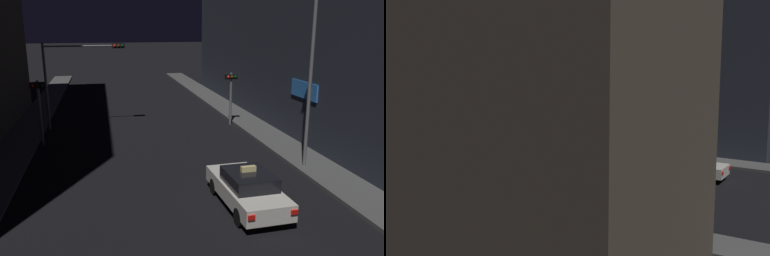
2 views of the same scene
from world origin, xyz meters
TOP-DOWN VIEW (x-y plane):
  - sidewalk_left at (-7.22, 23.88)m, footprint 2.11×51.76m
  - sidewalk_right at (7.22, 23.88)m, footprint 2.11×51.76m
  - taxi at (2.55, 8.85)m, footprint 1.96×4.51m
  - traffic_light_overhead at (-3.99, 22.38)m, footprint 5.09×0.42m
  - traffic_light_left_kerb at (-5.92, 18.92)m, footprint 0.80×0.42m
  - traffic_light_right_kerb at (5.92, 21.08)m, footprint 0.80×0.42m
  - street_lamp_near_block at (6.64, 12.10)m, footprint 0.43×0.43m

SIDE VIEW (x-z plane):
  - sidewalk_left at x=-7.22m, z-range 0.00..0.16m
  - sidewalk_right at x=7.22m, z-range 0.00..0.16m
  - taxi at x=2.55m, z-range -0.07..1.55m
  - traffic_light_right_kerb at x=5.92m, z-range 0.78..4.29m
  - traffic_light_left_kerb at x=-5.92m, z-range 0.80..4.44m
  - traffic_light_overhead at x=-3.99m, z-range 1.26..6.80m
  - street_lamp_near_block at x=6.64m, z-range 1.12..9.74m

